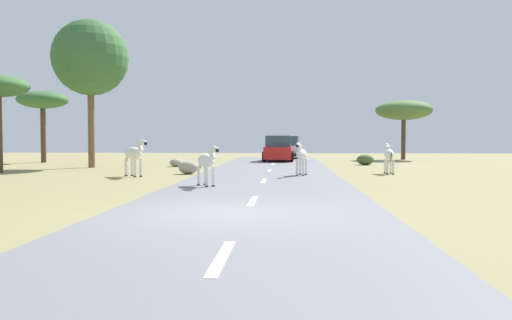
{
  "coord_description": "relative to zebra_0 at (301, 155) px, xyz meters",
  "views": [
    {
      "loc": [
        1.3,
        -10.5,
        1.6
      ],
      "look_at": [
        -0.13,
        12.85,
        0.61
      ],
      "focal_mm": 35.7,
      "sensor_mm": 36.0,
      "label": 1
    }
  ],
  "objects": [
    {
      "name": "rock_1",
      "position": [
        -5.02,
        1.26,
        -0.61
      ],
      "size": [
        0.86,
        0.72,
        0.58
      ],
      "primitive_type": "ellipsoid",
      "color": "gray",
      "rests_on": "ground_plane"
    },
    {
      "name": "zebra_0",
      "position": [
        0.0,
        0.0,
        0.0
      ],
      "size": [
        0.61,
        1.5,
        1.44
      ],
      "rotation": [
        0.0,
        0.0,
        2.92
      ],
      "color": "silver",
      "rests_on": "road"
    },
    {
      "name": "rock_0",
      "position": [
        -6.89,
        7.21,
        -0.68
      ],
      "size": [
        0.69,
        0.73,
        0.45
      ],
      "primitive_type": "ellipsoid",
      "color": "gray",
      "rests_on": "ground_plane"
    },
    {
      "name": "zebra_3",
      "position": [
        -3.19,
        -4.94,
        -0.05
      ],
      "size": [
        0.98,
        1.27,
        1.36
      ],
      "rotation": [
        0.0,
        0.0,
        3.74
      ],
      "color": "silver",
      "rests_on": "road"
    },
    {
      "name": "zebra_1",
      "position": [
        3.99,
        1.93,
        -0.04
      ],
      "size": [
        0.43,
        1.54,
        1.45
      ],
      "rotation": [
        0.0,
        0.0,
        6.25
      ],
      "color": "silver",
      "rests_on": "ground_plane"
    },
    {
      "name": "bush_2",
      "position": [
        4.13,
        9.73,
        -0.6
      ],
      "size": [
        1.04,
        0.93,
        0.62
      ],
      "primitive_type": "ellipsoid",
      "color": "#425B2D",
      "rests_on": "ground_plane"
    },
    {
      "name": "tree_1",
      "position": [
        -11.34,
        6.1,
        5.07
      ],
      "size": [
        4.12,
        4.12,
        8.07
      ],
      "color": "brown",
      "rests_on": "ground_plane"
    },
    {
      "name": "car_0",
      "position": [
        -1.17,
        13.42,
        -0.06
      ],
      "size": [
        2.11,
        4.39,
        1.74
      ],
      "rotation": [
        0.0,
        0.0,
        -0.03
      ],
      "color": "red",
      "rests_on": "road"
    },
    {
      "name": "lane_markings",
      "position": [
        -1.43,
        -11.77,
        -0.85
      ],
      "size": [
        0.16,
        56.0,
        0.01
      ],
      "color": "silver",
      "rests_on": "road"
    },
    {
      "name": "tree_2",
      "position": [
        -16.73,
        11.51,
        3.17
      ],
      "size": [
        3.28,
        3.28,
        4.73
      ],
      "color": "#4C3823",
      "rests_on": "ground_plane"
    },
    {
      "name": "zebra_2",
      "position": [
        -6.95,
        -0.42,
        0.05
      ],
      "size": [
        1.38,
        1.33,
        1.61
      ],
      "rotation": [
        0.0,
        0.0,
        3.96
      ],
      "color": "silver",
      "rests_on": "ground_plane"
    },
    {
      "name": "car_1",
      "position": [
        -0.5,
        18.96,
        -0.06
      ],
      "size": [
        2.28,
        4.46,
        1.74
      ],
      "rotation": [
        0.0,
        0.0,
        3.06
      ],
      "color": "silver",
      "rests_on": "road"
    },
    {
      "name": "ground_plane",
      "position": [
        -1.89,
        -10.77,
        -0.91
      ],
      "size": [
        90.0,
        90.0,
        0.0
      ],
      "primitive_type": "plane",
      "color": "#8E8456"
    },
    {
      "name": "road",
      "position": [
        -1.43,
        -10.77,
        -0.88
      ],
      "size": [
        6.0,
        64.0,
        0.05
      ],
      "primitive_type": "cube",
      "color": "slate",
      "rests_on": "ground_plane"
    },
    {
      "name": "tree_0",
      "position": [
        8.2,
        17.79,
        2.8
      ],
      "size": [
        4.23,
        4.23,
        4.47
      ],
      "color": "#4C3823",
      "rests_on": "ground_plane"
    }
  ]
}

